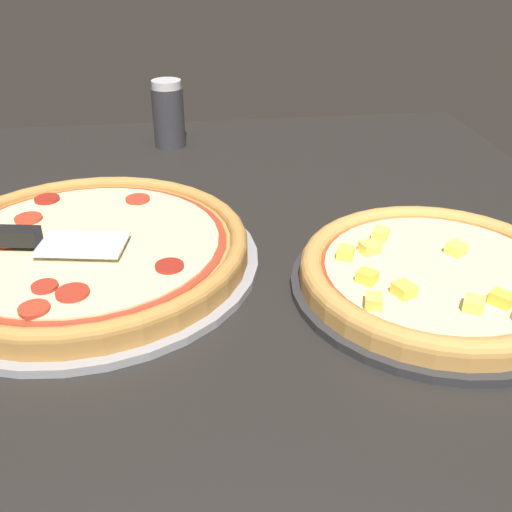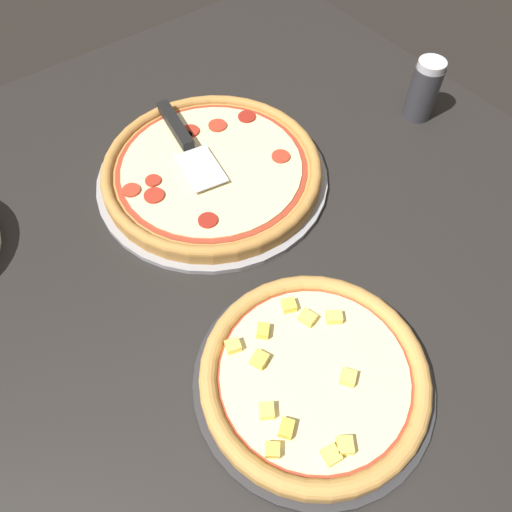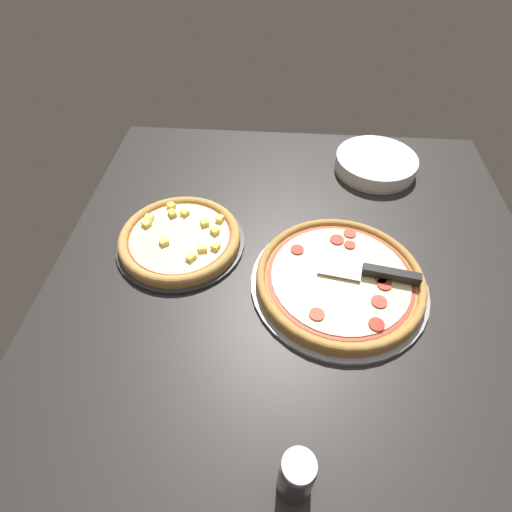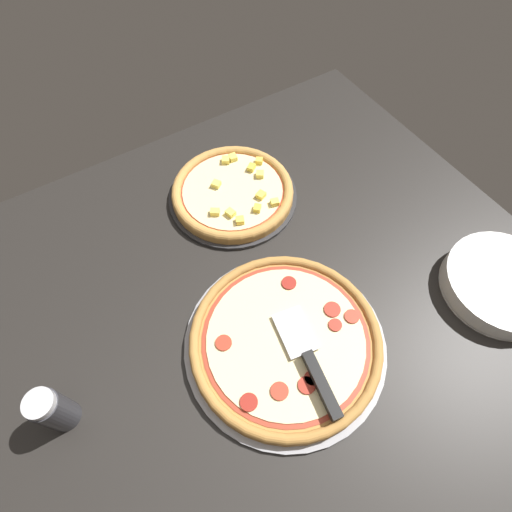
# 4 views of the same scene
# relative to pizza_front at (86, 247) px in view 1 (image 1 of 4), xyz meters

# --- Properties ---
(ground_plane) EXTENTS (1.29, 1.23, 0.04)m
(ground_plane) POSITION_rel_pizza_front_xyz_m (0.05, 0.10, -0.04)
(ground_plane) COLOR black
(pizza_pan_front) EXTENTS (0.43, 0.43, 0.01)m
(pizza_pan_front) POSITION_rel_pizza_front_xyz_m (-0.00, 0.00, -0.02)
(pizza_pan_front) COLOR #939399
(pizza_pan_front) RESTS_ON ground_plane
(pizza_front) EXTENTS (0.40, 0.40, 0.03)m
(pizza_front) POSITION_rel_pizza_front_xyz_m (0.00, 0.00, 0.00)
(pizza_front) COLOR #B77F3D
(pizza_front) RESTS_ON pizza_pan_front
(pizza_pan_back) EXTENTS (0.34, 0.34, 0.01)m
(pizza_pan_back) POSITION_rel_pizza_front_xyz_m (0.11, 0.41, -0.02)
(pizza_pan_back) COLOR #2D2D30
(pizza_pan_back) RESTS_ON ground_plane
(pizza_back) EXTENTS (0.32, 0.32, 0.03)m
(pizza_back) POSITION_rel_pizza_front_xyz_m (0.11, 0.41, -0.00)
(pizza_back) COLOR #C68E47
(pizza_back) RESTS_ON pizza_pan_back
(serving_spatula) EXTENTS (0.08, 0.24, 0.02)m
(serving_spatula) POSITION_rel_pizza_front_xyz_m (0.01, -0.09, 0.02)
(serving_spatula) COLOR silver
(serving_spatula) RESTS_ON pizza_front
(parmesan_shaker) EXTENTS (0.06, 0.06, 0.12)m
(parmesan_shaker) POSITION_rel_pizza_front_xyz_m (-0.44, 0.11, 0.03)
(parmesan_shaker) COLOR #333338
(parmesan_shaker) RESTS_ON ground_plane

